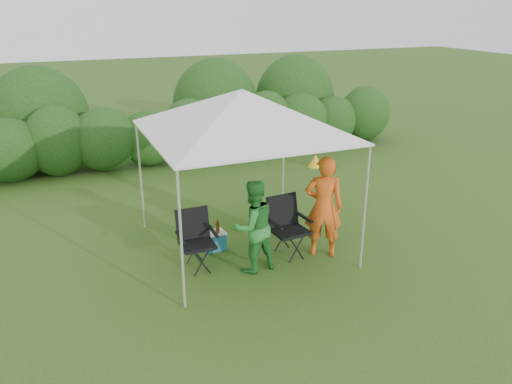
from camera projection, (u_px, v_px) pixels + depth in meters
name	position (u px, v px, depth m)	size (l,w,h in m)	color
ground	(254.00, 258.00, 8.64)	(70.00, 70.00, 0.00)	#375B1C
hedge	(171.00, 133.00, 13.53)	(14.13, 1.53, 1.80)	#224E18
canopy	(242.00, 111.00, 8.20)	(3.10, 3.10, 2.83)	silver
chair_right	(287.00, 222.00, 8.61)	(0.69, 0.63, 1.04)	black
chair_left	(195.00, 236.00, 8.18)	(0.61, 0.55, 0.98)	black
man	(324.00, 207.00, 8.45)	(0.65, 0.43, 1.79)	orange
woman	(253.00, 226.00, 7.99)	(0.76, 0.59, 1.56)	#2B8531
cooler	(214.00, 241.00, 8.88)	(0.42, 0.33, 0.33)	teal
bottle	(217.00, 226.00, 8.77)	(0.07, 0.07, 0.25)	#592D0C
lawn_toy	(319.00, 161.00, 13.39)	(0.66, 0.55, 0.33)	yellow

